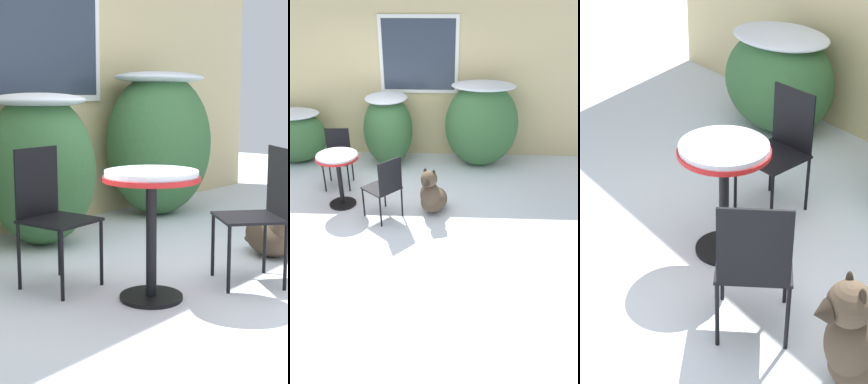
{
  "view_description": "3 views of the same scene",
  "coord_description": "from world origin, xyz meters",
  "views": [
    {
      "loc": [
        -3.26,
        -2.1,
        1.25
      ],
      "look_at": [
        0.0,
        0.6,
        0.55
      ],
      "focal_mm": 55.0,
      "sensor_mm": 36.0,
      "label": 1
    },
    {
      "loc": [
        1.05,
        -4.69,
        2.79
      ],
      "look_at": [
        0.83,
        -0.01,
        0.3
      ],
      "focal_mm": 35.0,
      "sensor_mm": 36.0,
      "label": 2
    },
    {
      "loc": [
        2.04,
        -1.87,
        2.42
      ],
      "look_at": [
        -0.54,
        0.09,
        0.46
      ],
      "focal_mm": 55.0,
      "sensor_mm": 36.0,
      "label": 3
    }
  ],
  "objects": [
    {
      "name": "patio_chair_far_side",
      "position": [
        0.18,
        -0.25,
        0.51
      ],
      "size": [
        0.58,
        0.58,
        0.91
      ],
      "rotation": [
        0.0,
        0.0,
        3.99
      ],
      "color": "black",
      "rests_on": "ground_plane"
    },
    {
      "name": "patio_chair_near_table",
      "position": [
        -0.75,
        0.77,
        0.51
      ],
      "size": [
        0.44,
        0.44,
        0.91
      ],
      "rotation": [
        0.0,
        0.0,
        0.08
      ],
      "color": "black",
      "rests_on": "ground_plane"
    },
    {
      "name": "dog",
      "position": [
        0.8,
        -0.07,
        0.27
      ],
      "size": [
        0.5,
        0.67,
        0.72
      ],
      "rotation": [
        0.0,
        0.0,
        -0.36
      ],
      "color": "#4C3D2D",
      "rests_on": "ground_plane"
    },
    {
      "name": "shrub_left",
      "position": [
        -1.8,
        1.7,
        0.51
      ],
      "size": [
        1.17,
        0.88,
        0.96
      ],
      "color": "#386638",
      "rests_on": "ground_plane"
    },
    {
      "name": "ground_plane",
      "position": [
        0.0,
        0.0,
        0.0
      ],
      "size": [
        16.0,
        16.0,
        0.0
      ],
      "primitive_type": "plane",
      "color": "silver"
    },
    {
      "name": "patio_table",
      "position": [
        -0.54,
        0.09,
        0.63
      ],
      "size": [
        0.59,
        0.59,
        0.8
      ],
      "color": "black",
      "rests_on": "ground_plane"
    }
  ]
}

